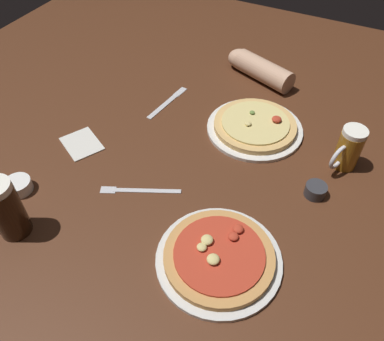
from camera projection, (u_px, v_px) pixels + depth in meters
ground_plane at (192, 179)px, 1.18m from camera, size 2.40×2.40×0.03m
pizza_plate_near at (219, 257)px, 0.96m from camera, size 0.31×0.31×0.05m
pizza_plate_far at (255, 126)px, 1.30m from camera, size 0.32×0.32×0.05m
beer_mug_dark at (348, 149)px, 1.15m from camera, size 0.08×0.12×0.14m
beer_mug_amber at (4, 209)px, 0.97m from camera, size 0.13×0.10×0.18m
ramekin_sauce at (18, 186)px, 1.11m from camera, size 0.08×0.08×0.03m
ramekin_butter at (316, 190)px, 1.10m from camera, size 0.06×0.06×0.04m
napkin_folded at (82, 143)px, 1.26m from camera, size 0.16×0.15×0.01m
fork_left at (138, 190)px, 1.12m from camera, size 0.22×0.12×0.01m
knife_right at (168, 102)px, 1.41m from camera, size 0.05×0.22×0.01m
diner_arm at (257, 68)px, 1.50m from camera, size 0.29×0.16×0.08m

